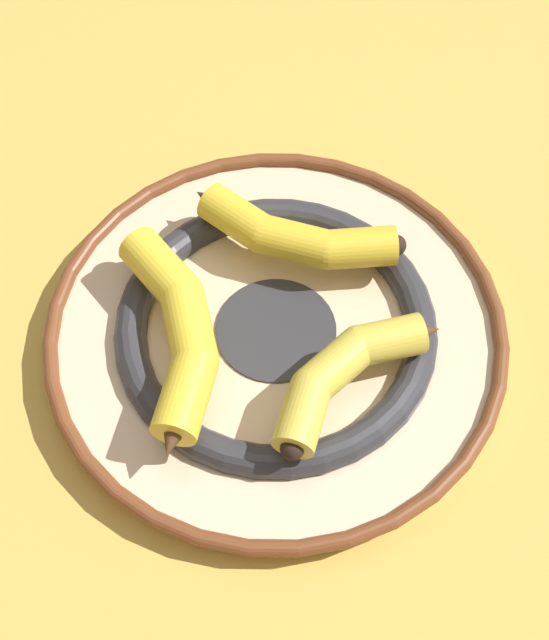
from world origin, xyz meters
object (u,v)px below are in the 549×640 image
(decorative_bowl, at_px, (274,334))
(banana_c, at_px, (292,235))
(banana_a, at_px, (345,371))
(banana_b, at_px, (179,333))

(decorative_bowl, relative_size, banana_c, 2.05)
(decorative_bowl, height_order, banana_a, banana_a)
(banana_a, relative_size, banana_c, 0.88)
(decorative_bowl, distance_m, banana_a, 0.09)
(banana_a, xyz_separation_m, banana_b, (0.03, -0.13, 0.00))
(banana_a, bearing_deg, decorative_bowl, -89.35)
(banana_b, bearing_deg, decorative_bowl, -86.41)
(decorative_bowl, bearing_deg, banana_c, -162.36)
(banana_b, bearing_deg, banana_a, -117.32)
(banana_c, bearing_deg, decorative_bowl, -83.97)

